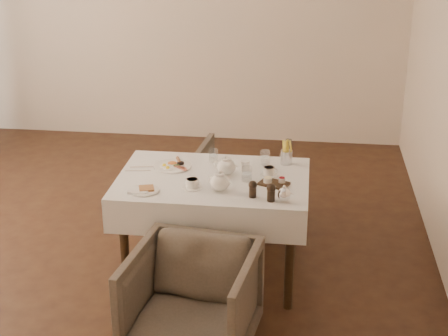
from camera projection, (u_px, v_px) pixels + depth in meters
name	position (u px, v px, depth m)	size (l,w,h in m)	color
table	(213.00, 193.00, 4.64)	(1.28, 0.88, 0.75)	black
armchair_near	(192.00, 303.00, 3.97)	(0.70, 0.72, 0.66)	#494036
armchair_far	(242.00, 185.00, 5.54)	(0.71, 0.73, 0.66)	#494036
breakfast_plate	(173.00, 165.00, 4.77)	(0.26, 0.26, 0.03)	white
side_plate	(143.00, 190.00, 4.38)	(0.19, 0.19, 0.02)	white
teapot_centre	(226.00, 165.00, 4.61)	(0.17, 0.14, 0.14)	white
teapot_front	(220.00, 181.00, 4.37)	(0.18, 0.14, 0.14)	white
creamer	(245.00, 166.00, 4.69)	(0.06, 0.06, 0.07)	white
teacup_near	(192.00, 184.00, 4.43)	(0.13, 0.13, 0.06)	white
teacup_far	(269.00, 172.00, 4.62)	(0.12, 0.12, 0.06)	white
glass_left	(213.00, 155.00, 4.85)	(0.06, 0.06, 0.09)	silver
glass_mid	(247.00, 174.00, 4.53)	(0.07, 0.07, 0.10)	silver
glass_right	(265.00, 157.00, 4.81)	(0.07, 0.07, 0.10)	silver
condiment_board	(274.00, 183.00, 4.48)	(0.22, 0.18, 0.05)	black
pepper_mill_left	(253.00, 189.00, 4.28)	(0.05, 0.05, 0.11)	black
pepper_mill_right	(271.00, 192.00, 4.23)	(0.06, 0.06, 0.12)	black
silver_pot	(284.00, 193.00, 4.22)	(0.10, 0.08, 0.11)	white
fries_cup	(287.00, 153.00, 4.79)	(0.08, 0.08, 0.18)	silver
cutlery_fork	(144.00, 167.00, 4.77)	(0.02, 0.20, 0.00)	silver
cutlery_knife	(138.00, 171.00, 4.70)	(0.01, 0.18, 0.00)	silver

